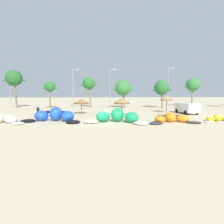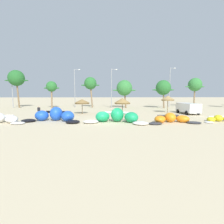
{
  "view_description": "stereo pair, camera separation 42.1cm",
  "coord_description": "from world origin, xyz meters",
  "px_view_note": "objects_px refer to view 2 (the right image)",
  "views": [
    {
      "loc": [
        0.02,
        -21.56,
        3.54
      ],
      "look_at": [
        1.39,
        2.0,
        1.0
      ],
      "focal_mm": 28.08,
      "sensor_mm": 36.0,
      "label": 1
    },
    {
      "loc": [
        0.45,
        -21.58,
        3.54
      ],
      "look_at": [
        1.39,
        2.0,
        1.0
      ],
      "focal_mm": 28.08,
      "sensor_mm": 36.0,
      "label": 2
    }
  ],
  "objects_px": {
    "person_near_kites": "(39,111)",
    "lamppost_west_center": "(75,86)",
    "kite_right_of_center": "(220,119)",
    "lamppost_east": "(170,85)",
    "beach_umbrella_near_van": "(82,102)",
    "parked_van": "(188,107)",
    "kite_center": "(171,119)",
    "palm_center_right": "(163,88)",
    "palm_leftmost": "(16,78)",
    "lamppost_west": "(13,88)",
    "beach_umbrella_near_palms": "(168,98)",
    "lamppost_east_center": "(112,86)",
    "kite_left_of_center": "(117,117)",
    "beach_umbrella_middle": "(122,101)",
    "palm_left": "(52,87)",
    "palm_right_of_gap": "(195,85)",
    "kite_left": "(55,116)",
    "palm_center_left": "(124,88)",
    "palm_left_of_gap": "(90,84)"
  },
  "relations": [
    {
      "from": "beach_umbrella_near_palms",
      "to": "palm_right_of_gap",
      "type": "distance_m",
      "value": 18.31
    },
    {
      "from": "kite_center",
      "to": "lamppost_east",
      "type": "xyz_separation_m",
      "value": [
        8.48,
        23.48,
        5.03
      ]
    },
    {
      "from": "kite_left",
      "to": "kite_left_of_center",
      "type": "xyz_separation_m",
      "value": [
        7.86,
        -1.18,
        -0.02
      ]
    },
    {
      "from": "beach_umbrella_near_van",
      "to": "lamppost_west_center",
      "type": "bearing_deg",
      "value": 103.66
    },
    {
      "from": "palm_leftmost",
      "to": "lamppost_west_center",
      "type": "bearing_deg",
      "value": 4.89
    },
    {
      "from": "palm_left_of_gap",
      "to": "beach_umbrella_near_palms",
      "type": "bearing_deg",
      "value": -39.52
    },
    {
      "from": "kite_center",
      "to": "kite_left",
      "type": "bearing_deg",
      "value": 173.05
    },
    {
      "from": "kite_left_of_center",
      "to": "kite_right_of_center",
      "type": "bearing_deg",
      "value": -0.58
    },
    {
      "from": "kite_left_of_center",
      "to": "palm_leftmost",
      "type": "height_order",
      "value": "palm_leftmost"
    },
    {
      "from": "lamppost_east",
      "to": "lamppost_west",
      "type": "bearing_deg",
      "value": -179.05
    },
    {
      "from": "kite_left",
      "to": "beach_umbrella_near_palms",
      "type": "bearing_deg",
      "value": 26.6
    },
    {
      "from": "kite_center",
      "to": "lamppost_east",
      "type": "relative_size",
      "value": 0.67
    },
    {
      "from": "beach_umbrella_middle",
      "to": "palm_center_left",
      "type": "relative_size",
      "value": 0.42
    },
    {
      "from": "palm_center_right",
      "to": "kite_left_of_center",
      "type": "bearing_deg",
      "value": -122.14
    },
    {
      "from": "parked_van",
      "to": "kite_left",
      "type": "bearing_deg",
      "value": -161.02
    },
    {
      "from": "beach_umbrella_middle",
      "to": "beach_umbrella_near_van",
      "type": "bearing_deg",
      "value": 163.23
    },
    {
      "from": "beach_umbrella_middle",
      "to": "palm_left_of_gap",
      "type": "distance_m",
      "value": 17.43
    },
    {
      "from": "kite_right_of_center",
      "to": "palm_right_of_gap",
      "type": "bearing_deg",
      "value": 69.34
    },
    {
      "from": "beach_umbrella_near_van",
      "to": "lamppost_west",
      "type": "xyz_separation_m",
      "value": [
        -18.3,
        13.65,
        2.56
      ]
    },
    {
      "from": "parked_van",
      "to": "lamppost_west_center",
      "type": "distance_m",
      "value": 26.75
    },
    {
      "from": "palm_leftmost",
      "to": "lamppost_west",
      "type": "relative_size",
      "value": 1.1
    },
    {
      "from": "beach_umbrella_middle",
      "to": "palm_left",
      "type": "xyz_separation_m",
      "value": [
        -15.29,
        14.1,
        2.69
      ]
    },
    {
      "from": "palm_leftmost",
      "to": "lamppost_west",
      "type": "distance_m",
      "value": 2.58
    },
    {
      "from": "parked_van",
      "to": "person_near_kites",
      "type": "xyz_separation_m",
      "value": [
        -24.16,
        -2.99,
        -0.27
      ]
    },
    {
      "from": "person_near_kites",
      "to": "palm_center_left",
      "type": "bearing_deg",
      "value": 46.53
    },
    {
      "from": "beach_umbrella_near_van",
      "to": "beach_umbrella_near_palms",
      "type": "distance_m",
      "value": 15.35
    },
    {
      "from": "parked_van",
      "to": "kite_center",
      "type": "bearing_deg",
      "value": -125.0
    },
    {
      "from": "beach_umbrella_near_palms",
      "to": "lamppost_east_center",
      "type": "height_order",
      "value": "lamppost_east_center"
    },
    {
      "from": "palm_center_right",
      "to": "beach_umbrella_near_van",
      "type": "bearing_deg",
      "value": -148.41
    },
    {
      "from": "kite_left",
      "to": "palm_center_right",
      "type": "distance_m",
      "value": 27.36
    },
    {
      "from": "beach_umbrella_middle",
      "to": "palm_left",
      "type": "height_order",
      "value": "palm_left"
    },
    {
      "from": "palm_right_of_gap",
      "to": "lamppost_west",
      "type": "height_order",
      "value": "lamppost_west"
    },
    {
      "from": "palm_leftmost",
      "to": "kite_left",
      "type": "bearing_deg",
      "value": -54.83
    },
    {
      "from": "lamppost_east",
      "to": "palm_left_of_gap",
      "type": "bearing_deg",
      "value": -178.69
    },
    {
      "from": "kite_right_of_center",
      "to": "palm_right_of_gap",
      "type": "relative_size",
      "value": 0.68
    },
    {
      "from": "lamppost_east_center",
      "to": "palm_right_of_gap",
      "type": "bearing_deg",
      "value": 6.03
    },
    {
      "from": "kite_center",
      "to": "palm_left_of_gap",
      "type": "height_order",
      "value": "palm_left_of_gap"
    },
    {
      "from": "lamppost_west_center",
      "to": "lamppost_east_center",
      "type": "relative_size",
      "value": 1.02
    },
    {
      "from": "kite_center",
      "to": "palm_center_right",
      "type": "relative_size",
      "value": 1.01
    },
    {
      "from": "person_near_kites",
      "to": "lamppost_west_center",
      "type": "bearing_deg",
      "value": 82.25
    },
    {
      "from": "kite_left",
      "to": "beach_umbrella_near_van",
      "type": "height_order",
      "value": "beach_umbrella_near_van"
    },
    {
      "from": "palm_left_of_gap",
      "to": "palm_center_left",
      "type": "bearing_deg",
      "value": -12.34
    },
    {
      "from": "kite_left",
      "to": "lamppost_west",
      "type": "height_order",
      "value": "lamppost_west"
    },
    {
      "from": "parked_van",
      "to": "palm_center_right",
      "type": "relative_size",
      "value": 0.75
    },
    {
      "from": "lamppost_west_center",
      "to": "beach_umbrella_middle",
      "type": "bearing_deg",
      "value": -58.55
    },
    {
      "from": "palm_left",
      "to": "palm_center_right",
      "type": "relative_size",
      "value": 0.97
    },
    {
      "from": "beach_umbrella_near_van",
      "to": "beach_umbrella_near_palms",
      "type": "height_order",
      "value": "beach_umbrella_near_palms"
    },
    {
      "from": "kite_left_of_center",
      "to": "person_near_kites",
      "type": "xyz_separation_m",
      "value": [
        -11.36,
        5.29,
        0.16
      ]
    },
    {
      "from": "kite_right_of_center",
      "to": "lamppost_east",
      "type": "distance_m",
      "value": 23.69
    },
    {
      "from": "parked_van",
      "to": "lamppost_east",
      "type": "xyz_separation_m",
      "value": [
        2.27,
        14.61,
        4.39
      ]
    }
  ]
}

